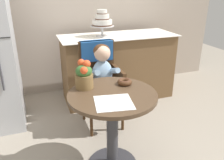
% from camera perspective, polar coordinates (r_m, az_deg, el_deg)
% --- Properties ---
extents(cafe_table, '(0.72, 0.72, 0.72)m').
position_cam_1_polar(cafe_table, '(1.95, 0.10, -8.92)').
color(cafe_table, '#4C3826').
rests_on(cafe_table, ground).
extents(wicker_chair, '(0.42, 0.45, 0.95)m').
position_cam_1_polar(wicker_chair, '(2.58, -3.19, 2.39)').
color(wicker_chair, '#472D19').
rests_on(wicker_chair, ground).
extents(seated_child, '(0.27, 0.32, 0.73)m').
position_cam_1_polar(seated_child, '(2.43, -2.15, 2.06)').
color(seated_child, '#8CADCC').
rests_on(seated_child, ground).
extents(paper_napkin, '(0.31, 0.30, 0.00)m').
position_cam_1_polar(paper_napkin, '(1.70, 0.40, -5.58)').
color(paper_napkin, white).
rests_on(paper_napkin, cafe_table).
extents(donut_front, '(0.13, 0.13, 0.05)m').
position_cam_1_polar(donut_front, '(2.00, 3.14, -0.40)').
color(donut_front, '#4C2D19').
rests_on(donut_front, cafe_table).
extents(flower_vase, '(0.15, 0.16, 0.24)m').
position_cam_1_polar(flower_vase, '(1.92, -6.90, 1.16)').
color(flower_vase, brown).
rests_on(flower_vase, cafe_table).
extents(display_counter, '(1.56, 0.62, 0.90)m').
position_cam_1_polar(display_counter, '(3.25, 1.50, 3.24)').
color(display_counter, brown).
rests_on(display_counter, ground).
extents(tiered_cake_stand, '(0.30, 0.30, 0.34)m').
position_cam_1_polar(tiered_cake_stand, '(3.03, -2.44, 14.28)').
color(tiered_cake_stand, silver).
rests_on(tiered_cake_stand, display_counter).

